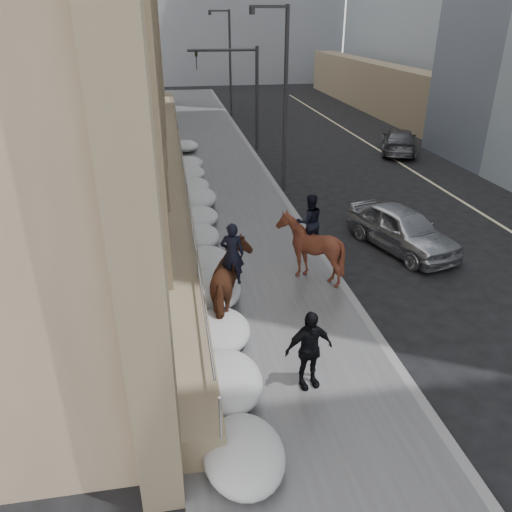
{
  "coord_description": "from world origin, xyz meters",
  "views": [
    {
      "loc": [
        -2.29,
        -8.49,
        7.56
      ],
      "look_at": [
        -0.24,
        3.48,
        1.7
      ],
      "focal_mm": 35.0,
      "sensor_mm": 36.0,
      "label": 1
    }
  ],
  "objects_px": {
    "mounted_horse_right": "(309,244)",
    "pedestrian": "(309,350)",
    "mounted_horse_left": "(231,281)",
    "car_silver": "(402,229)",
    "car_grey": "(399,141)"
  },
  "relations": [
    {
      "from": "mounted_horse_right",
      "to": "pedestrian",
      "type": "height_order",
      "value": "mounted_horse_right"
    },
    {
      "from": "mounted_horse_right",
      "to": "pedestrian",
      "type": "bearing_deg",
      "value": 69.59
    },
    {
      "from": "mounted_horse_left",
      "to": "pedestrian",
      "type": "height_order",
      "value": "mounted_horse_left"
    },
    {
      "from": "mounted_horse_left",
      "to": "mounted_horse_right",
      "type": "bearing_deg",
      "value": -134.68
    },
    {
      "from": "mounted_horse_left",
      "to": "car_silver",
      "type": "distance_m",
      "value": 7.43
    },
    {
      "from": "car_silver",
      "to": "car_grey",
      "type": "height_order",
      "value": "car_silver"
    },
    {
      "from": "mounted_horse_left",
      "to": "car_silver",
      "type": "height_order",
      "value": "mounted_horse_left"
    },
    {
      "from": "mounted_horse_left",
      "to": "mounted_horse_right",
      "type": "xyz_separation_m",
      "value": [
        2.64,
        1.8,
        0.07
      ]
    },
    {
      "from": "mounted_horse_left",
      "to": "car_grey",
      "type": "height_order",
      "value": "mounted_horse_left"
    },
    {
      "from": "mounted_horse_right",
      "to": "pedestrian",
      "type": "distance_m",
      "value": 5.13
    },
    {
      "from": "mounted_horse_left",
      "to": "mounted_horse_right",
      "type": "distance_m",
      "value": 3.19
    },
    {
      "from": "car_silver",
      "to": "car_grey",
      "type": "xyz_separation_m",
      "value": [
        5.82,
        13.16,
        -0.07
      ]
    },
    {
      "from": "pedestrian",
      "to": "car_silver",
      "type": "bearing_deg",
      "value": 41.86
    },
    {
      "from": "mounted_horse_left",
      "to": "car_grey",
      "type": "relative_size",
      "value": 0.54
    },
    {
      "from": "pedestrian",
      "to": "car_silver",
      "type": "relative_size",
      "value": 0.41
    }
  ]
}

